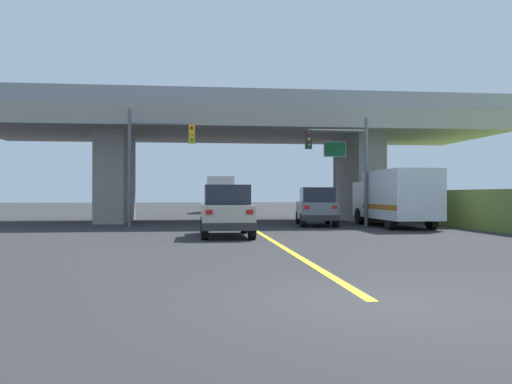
{
  "coord_description": "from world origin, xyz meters",
  "views": [
    {
      "loc": [
        -2.7,
        -7.97,
        1.65
      ],
      "look_at": [
        0.15,
        17.55,
        1.77
      ],
      "focal_mm": 37.52,
      "sensor_mm": 36.0,
      "label": 1
    }
  ],
  "objects_px": {
    "traffic_signal_farside": "(151,152)",
    "highway_sign": "(335,163)",
    "suv_lead": "(226,211)",
    "traffic_signal_nearside": "(346,157)",
    "suv_crossing": "(316,207)",
    "box_truck": "(395,197)",
    "semi_truck_distant": "(220,194)"
  },
  "relations": [
    {
      "from": "suv_crossing",
      "to": "semi_truck_distant",
      "type": "height_order",
      "value": "semi_truck_distant"
    },
    {
      "from": "highway_sign",
      "to": "traffic_signal_nearside",
      "type": "bearing_deg",
      "value": -96.74
    },
    {
      "from": "traffic_signal_farside",
      "to": "box_truck",
      "type": "bearing_deg",
      "value": -5.88
    },
    {
      "from": "suv_lead",
      "to": "suv_crossing",
      "type": "distance_m",
      "value": 8.47
    },
    {
      "from": "box_truck",
      "to": "semi_truck_distant",
      "type": "xyz_separation_m",
      "value": [
        -7.89,
        23.03,
        0.15
      ]
    },
    {
      "from": "suv_crossing",
      "to": "box_truck",
      "type": "relative_size",
      "value": 0.65
    },
    {
      "from": "box_truck",
      "to": "highway_sign",
      "type": "distance_m",
      "value": 5.41
    },
    {
      "from": "suv_lead",
      "to": "traffic_signal_nearside",
      "type": "xyz_separation_m",
      "value": [
        6.48,
        5.78,
        2.57
      ]
    },
    {
      "from": "traffic_signal_nearside",
      "to": "suv_crossing",
      "type": "bearing_deg",
      "value": 144.77
    },
    {
      "from": "traffic_signal_farside",
      "to": "suv_crossing",
      "type": "bearing_deg",
      "value": 2.42
    },
    {
      "from": "traffic_signal_farside",
      "to": "highway_sign",
      "type": "distance_m",
      "value": 10.92
    },
    {
      "from": "suv_crossing",
      "to": "highway_sign",
      "type": "height_order",
      "value": "highway_sign"
    },
    {
      "from": "highway_sign",
      "to": "semi_truck_distant",
      "type": "height_order",
      "value": "highway_sign"
    },
    {
      "from": "traffic_signal_farside",
      "to": "highway_sign",
      "type": "xyz_separation_m",
      "value": [
        10.38,
        3.37,
        -0.24
      ]
    },
    {
      "from": "suv_crossing",
      "to": "traffic_signal_nearside",
      "type": "relative_size",
      "value": 0.81
    },
    {
      "from": "suv_crossing",
      "to": "highway_sign",
      "type": "distance_m",
      "value": 4.33
    },
    {
      "from": "traffic_signal_nearside",
      "to": "traffic_signal_farside",
      "type": "distance_m",
      "value": 9.94
    },
    {
      "from": "traffic_signal_nearside",
      "to": "semi_truck_distant",
      "type": "relative_size",
      "value": 0.87
    },
    {
      "from": "suv_lead",
      "to": "semi_truck_distant",
      "type": "height_order",
      "value": "semi_truck_distant"
    },
    {
      "from": "suv_crossing",
      "to": "traffic_signal_nearside",
      "type": "xyz_separation_m",
      "value": [
        1.33,
        -0.94,
        2.57
      ]
    },
    {
      "from": "suv_lead",
      "to": "semi_truck_distant",
      "type": "bearing_deg",
      "value": 88.02
    },
    {
      "from": "suv_crossing",
      "to": "box_truck",
      "type": "height_order",
      "value": "box_truck"
    },
    {
      "from": "box_truck",
      "to": "traffic_signal_nearside",
      "type": "height_order",
      "value": "traffic_signal_nearside"
    },
    {
      "from": "box_truck",
      "to": "semi_truck_distant",
      "type": "height_order",
      "value": "semi_truck_distant"
    },
    {
      "from": "traffic_signal_nearside",
      "to": "traffic_signal_farside",
      "type": "height_order",
      "value": "traffic_signal_farside"
    },
    {
      "from": "suv_crossing",
      "to": "traffic_signal_farside",
      "type": "height_order",
      "value": "traffic_signal_farside"
    },
    {
      "from": "traffic_signal_nearside",
      "to": "box_truck",
      "type": "bearing_deg",
      "value": -16.09
    },
    {
      "from": "suv_crossing",
      "to": "semi_truck_distant",
      "type": "distance_m",
      "value": 21.82
    },
    {
      "from": "box_truck",
      "to": "suv_crossing",
      "type": "bearing_deg",
      "value": 156.32
    },
    {
      "from": "traffic_signal_nearside",
      "to": "highway_sign",
      "type": "distance_m",
      "value": 3.98
    },
    {
      "from": "traffic_signal_farside",
      "to": "traffic_signal_nearside",
      "type": "bearing_deg",
      "value": -3.35
    },
    {
      "from": "highway_sign",
      "to": "suv_crossing",
      "type": "bearing_deg",
      "value": -120.9
    }
  ]
}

